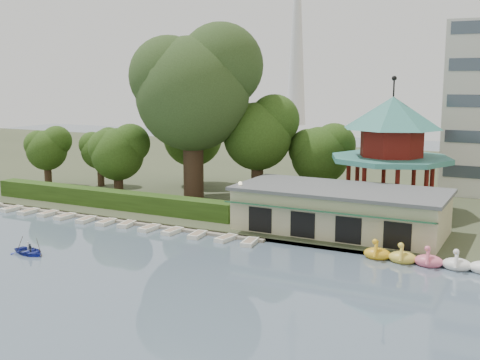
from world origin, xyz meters
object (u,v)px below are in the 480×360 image
Objects in this scene: boathouse at (340,209)px; big_tree at (195,85)px; pavilion at (392,143)px; rowboat_with_passengers at (29,249)px; dock at (111,219)px.

boathouse is 0.95× the size of big_tree.
pavilion reaches higher than boathouse.
rowboat_with_passengers is at bearing -129.49° from pavilion.
pavilion is (2.00, 10.03, 5.11)m from boathouse.
big_tree reaches higher than dock.
boathouse reaches higher than dock.
dock is 12.38m from rowboat_with_passengers.
dock is 1.83× the size of boathouse.
rowboat_with_passengers is (1.71, -12.26, 0.33)m from dock.
boathouse is 22.60m from big_tree.
dock is 29.14m from pavilion.
big_tree is (3.17, 11.00, 13.09)m from dock.
dock is at bearing -148.34° from pavilion.
pavilion is 2.81× the size of rowboat_with_passengers.
rowboat_with_passengers is (-22.29, -27.06, -7.04)m from pavilion.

